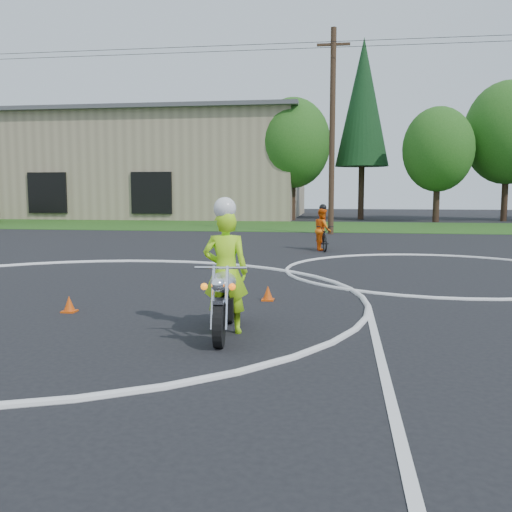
# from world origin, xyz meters

# --- Properties ---
(grass_strip) EXTENTS (120.00, 10.00, 0.02)m
(grass_strip) POSITION_xyz_m (0.00, 27.00, 0.01)
(grass_strip) COLOR #1E4714
(grass_strip) RESTS_ON ground
(course_markings) EXTENTS (19.05, 19.05, 0.12)m
(course_markings) POSITION_xyz_m (2.17, 4.35, 0.01)
(course_markings) COLOR silver
(course_markings) RESTS_ON ground
(primary_motorcycle) EXTENTS (0.75, 2.15, 1.13)m
(primary_motorcycle) POSITION_xyz_m (3.72, 0.60, 0.55)
(primary_motorcycle) COLOR black
(primary_motorcycle) RESTS_ON ground
(rider_primary_grp) EXTENTS (0.74, 0.52, 2.10)m
(rider_primary_grp) POSITION_xyz_m (3.72, 0.74, 1.01)
(rider_primary_grp) COLOR #ABF81A
(rider_primary_grp) RESTS_ON ground
(rider_second_grp) EXTENTS (0.97, 1.85, 1.70)m
(rider_second_grp) POSITION_xyz_m (4.82, 13.19, 0.60)
(rider_second_grp) COLOR black
(rider_second_grp) RESTS_ON ground
(traffic_cones) EXTENTS (20.12, 15.06, 0.30)m
(traffic_cones) POSITION_xyz_m (6.21, 2.52, 0.14)
(traffic_cones) COLOR #D6480B
(traffic_cones) RESTS_ON ground
(warehouse) EXTENTS (41.00, 17.00, 8.30)m
(warehouse) POSITION_xyz_m (-18.00, 39.99, 4.16)
(warehouse) COLOR tan
(warehouse) RESTS_ON ground
(treeline) EXTENTS (38.20, 8.10, 14.52)m
(treeline) POSITION_xyz_m (14.78, 34.61, 6.62)
(treeline) COLOR #382619
(treeline) RESTS_ON ground
(utility_poles) EXTENTS (41.60, 1.12, 10.00)m
(utility_poles) POSITION_xyz_m (5.00, 21.00, 5.20)
(utility_poles) COLOR #473321
(utility_poles) RESTS_ON ground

